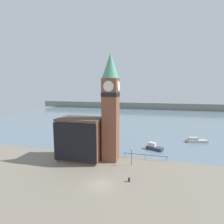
{
  "coord_description": "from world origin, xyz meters",
  "views": [
    {
      "loc": [
        8.69,
        -26.33,
        16.14
      ],
      "look_at": [
        -0.2,
        7.91,
        11.38
      ],
      "focal_mm": 28.0,
      "sensor_mm": 36.0,
      "label": 1
    }
  ],
  "objects": [
    {
      "name": "boat_near",
      "position": [
        8.29,
        19.86,
        0.65
      ],
      "size": [
        4.68,
        3.38,
        1.81
      ],
      "rotation": [
        0.0,
        0.0,
        -0.42
      ],
      "color": "#333856",
      "rests_on": "water"
    },
    {
      "name": "boat_far",
      "position": [
        20.44,
        29.76,
        0.53
      ],
      "size": [
        6.42,
        3.47,
        1.45
      ],
      "rotation": [
        0.0,
        0.0,
        0.23
      ],
      "color": "#B7B2A8",
      "rests_on": "water"
    },
    {
      "name": "lamp_post",
      "position": [
        3.81,
        8.85,
        2.71
      ],
      "size": [
        0.32,
        0.32,
        3.86
      ],
      "color": "#2D2D33",
      "rests_on": "ground_plane"
    },
    {
      "name": "mooring_bollard_near",
      "position": [
        4.4,
        2.11,
        0.42
      ],
      "size": [
        0.37,
        0.37,
        0.77
      ],
      "color": "black",
      "rests_on": "ground_plane"
    },
    {
      "name": "far_shoreline",
      "position": [
        0.0,
        112.94,
        2.5
      ],
      "size": [
        180.0,
        3.0,
        5.0
      ],
      "color": "gray",
      "rests_on": "water"
    },
    {
      "name": "ground_plane",
      "position": [
        0.0,
        0.0,
        0.0
      ],
      "size": [
        160.0,
        160.0,
        0.0
      ],
      "primitive_type": "plane",
      "color": "gray"
    },
    {
      "name": "pier_railing",
      "position": [
        6.47,
        12.69,
        0.95
      ],
      "size": [
        10.02,
        0.08,
        1.09
      ],
      "color": "#232328",
      "rests_on": "ground_plane"
    },
    {
      "name": "clock_tower",
      "position": [
        -1.19,
        10.54,
        12.6
      ],
      "size": [
        3.8,
        3.8,
        23.7
      ],
      "color": "brown",
      "rests_on": "ground_plane"
    },
    {
      "name": "pier_building",
      "position": [
        -7.96,
        9.4,
        4.82
      ],
      "size": [
        9.84,
        6.72,
        9.59
      ],
      "color": "brown",
      "rests_on": "ground_plane"
    },
    {
      "name": "water",
      "position": [
        0.0,
        72.94,
        -0.0
      ],
      "size": [
        160.0,
        120.0,
        0.0
      ],
      "color": "slate",
      "rests_on": "ground_plane"
    }
  ]
}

